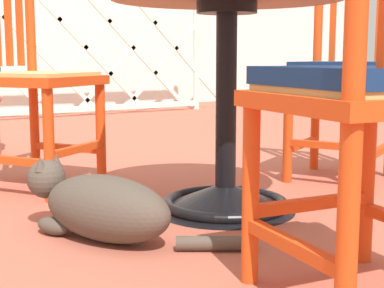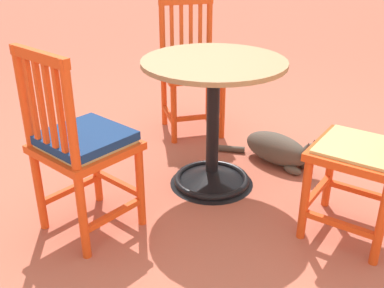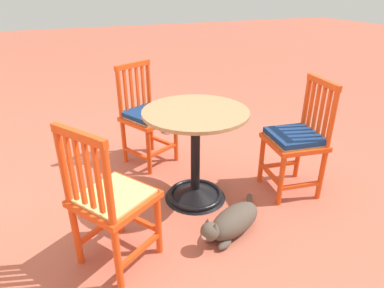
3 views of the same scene
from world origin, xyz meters
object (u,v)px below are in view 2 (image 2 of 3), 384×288
at_px(cafe_table, 212,139).
at_px(tabby_cat, 281,150).
at_px(orange_chair_at_corner, 191,70).
at_px(orange_chair_near_fence, 367,153).
at_px(orange_chair_facing_out, 81,146).

height_order(cafe_table, tabby_cat, cafe_table).
xyz_separation_m(orange_chair_at_corner, orange_chair_near_fence, (-0.24, 1.47, -0.01)).
bearing_deg(cafe_table, orange_chair_at_corner, -104.02).
height_order(orange_chair_at_corner, orange_chair_facing_out, same).
xyz_separation_m(cafe_table, tabby_cat, (-0.50, -0.05, -0.19)).
relative_size(cafe_table, orange_chair_facing_out, 0.83).
relative_size(orange_chair_at_corner, orange_chair_near_fence, 1.00).
bearing_deg(orange_chair_at_corner, orange_chair_facing_out, 45.05).
relative_size(cafe_table, tabby_cat, 1.21).
bearing_deg(cafe_table, orange_chair_facing_out, 12.39).
distance_m(cafe_table, tabby_cat, 0.53).
distance_m(orange_chair_at_corner, tabby_cat, 0.86).
height_order(orange_chair_at_corner, tabby_cat, orange_chair_at_corner).
xyz_separation_m(orange_chair_at_corner, tabby_cat, (-0.30, 0.72, -0.35)).
bearing_deg(orange_chair_facing_out, cafe_table, -167.61).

